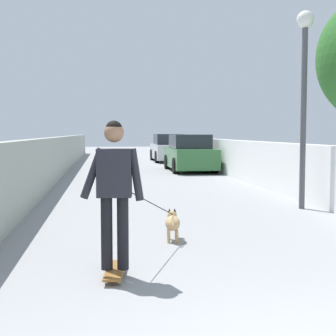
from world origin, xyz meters
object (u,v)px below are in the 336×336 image
at_px(skateboard, 115,271).
at_px(car_near, 190,154).
at_px(car_far, 169,149).
at_px(person_skateboarder, 114,183).
at_px(dog, 172,222).
at_px(lamp_post, 304,74).

bearing_deg(skateboard, car_near, -13.03).
distance_m(skateboard, car_far, 22.12).
distance_m(car_near, car_far, 6.95).
xyz_separation_m(person_skateboarder, car_far, (21.84, -3.45, -0.34)).
xyz_separation_m(skateboard, person_skateboarder, (-0.00, 0.00, 0.99)).
height_order(person_skateboarder, dog, person_skateboarder).
xyz_separation_m(lamp_post, car_far, (17.39, 0.60, -2.13)).
bearing_deg(skateboard, car_far, -8.96).
relative_size(lamp_post, skateboard, 5.07).
bearing_deg(car_near, person_skateboarder, 166.97).
distance_m(lamp_post, person_skateboarder, 6.27).
bearing_deg(car_far, lamp_post, -178.02).
bearing_deg(dog, person_skateboarder, 152.95).
bearing_deg(person_skateboarder, lamp_post, -42.28).
xyz_separation_m(person_skateboarder, dog, (1.74, -0.89, -0.78)).
height_order(lamp_post, person_skateboarder, lamp_post).
relative_size(skateboard, car_far, 0.19).
xyz_separation_m(dog, car_far, (20.10, -2.56, 0.44)).
bearing_deg(lamp_post, car_far, 1.98).
relative_size(lamp_post, car_far, 0.96).
bearing_deg(skateboard, dog, -27.05).
bearing_deg(lamp_post, dog, 130.62).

